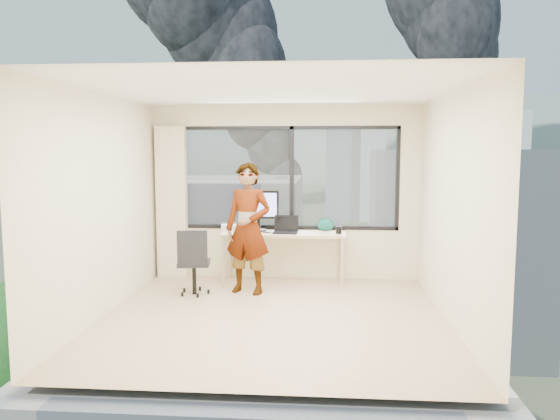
# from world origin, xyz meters

# --- Properties ---
(floor) EXTENTS (4.00, 4.00, 0.01)m
(floor) POSITION_xyz_m (0.00, 0.00, 0.00)
(floor) COLOR #D1AE88
(floor) RESTS_ON ground
(ceiling) EXTENTS (4.00, 4.00, 0.01)m
(ceiling) POSITION_xyz_m (0.00, 0.00, 2.60)
(ceiling) COLOR white
(ceiling) RESTS_ON ground
(wall_front) EXTENTS (4.00, 0.01, 2.60)m
(wall_front) POSITION_xyz_m (0.00, -2.00, 1.30)
(wall_front) COLOR beige
(wall_front) RESTS_ON ground
(wall_left) EXTENTS (0.01, 4.00, 2.60)m
(wall_left) POSITION_xyz_m (-2.00, 0.00, 1.30)
(wall_left) COLOR beige
(wall_left) RESTS_ON ground
(wall_right) EXTENTS (0.01, 4.00, 2.60)m
(wall_right) POSITION_xyz_m (2.00, 0.00, 1.30)
(wall_right) COLOR beige
(wall_right) RESTS_ON ground
(window_wall) EXTENTS (3.30, 0.16, 1.55)m
(window_wall) POSITION_xyz_m (0.05, 2.00, 1.52)
(window_wall) COLOR black
(window_wall) RESTS_ON ground
(curtain) EXTENTS (0.45, 0.14, 2.30)m
(curtain) POSITION_xyz_m (-1.72, 1.88, 1.15)
(curtain) COLOR beige
(curtain) RESTS_ON floor
(desk) EXTENTS (1.80, 0.60, 0.75)m
(desk) POSITION_xyz_m (0.00, 1.66, 0.38)
(desk) COLOR tan
(desk) RESTS_ON floor
(chair) EXTENTS (0.53, 0.53, 0.92)m
(chair) POSITION_xyz_m (-1.16, 0.92, 0.46)
(chair) COLOR black
(chair) RESTS_ON floor
(person) EXTENTS (0.75, 0.60, 1.78)m
(person) POSITION_xyz_m (-0.44, 1.06, 0.89)
(person) COLOR #2D2D33
(person) RESTS_ON floor
(monitor) EXTENTS (0.61, 0.15, 0.61)m
(monitor) POSITION_xyz_m (-0.38, 1.77, 1.05)
(monitor) COLOR black
(monitor) RESTS_ON desk
(game_console) EXTENTS (0.39, 0.35, 0.08)m
(game_console) POSITION_xyz_m (-0.80, 1.92, 0.79)
(game_console) COLOR white
(game_console) RESTS_ON desk
(laptop) EXTENTS (0.37, 0.39, 0.23)m
(laptop) POSITION_xyz_m (0.03, 1.59, 0.86)
(laptop) COLOR black
(laptop) RESTS_ON desk
(cellphone) EXTENTS (0.12, 0.08, 0.01)m
(cellphone) POSITION_xyz_m (-0.24, 1.60, 0.76)
(cellphone) COLOR black
(cellphone) RESTS_ON desk
(pen_cup) EXTENTS (0.11, 0.11, 0.10)m
(pen_cup) POSITION_xyz_m (0.80, 1.58, 0.80)
(pen_cup) COLOR black
(pen_cup) RESTS_ON desk
(handbag) EXTENTS (0.26, 0.17, 0.19)m
(handbag) POSITION_xyz_m (0.61, 1.85, 0.84)
(handbag) COLOR #0B4540
(handbag) RESTS_ON desk
(exterior_ground) EXTENTS (400.00, 400.00, 0.04)m
(exterior_ground) POSITION_xyz_m (0.00, 120.00, -14.00)
(exterior_ground) COLOR #515B3D
(exterior_ground) RESTS_ON ground
(near_bldg_a) EXTENTS (16.00, 12.00, 14.00)m
(near_bldg_a) POSITION_xyz_m (-9.00, 30.00, -7.00)
(near_bldg_a) COLOR beige
(near_bldg_a) RESTS_ON exterior_ground
(near_bldg_b) EXTENTS (14.00, 13.00, 16.00)m
(near_bldg_b) POSITION_xyz_m (12.00, 38.00, -6.00)
(near_bldg_b) COLOR silver
(near_bldg_b) RESTS_ON exterior_ground
(far_tower_a) EXTENTS (14.00, 14.00, 28.00)m
(far_tower_a) POSITION_xyz_m (-35.00, 95.00, 0.00)
(far_tower_a) COLOR silver
(far_tower_a) RESTS_ON exterior_ground
(far_tower_b) EXTENTS (13.00, 13.00, 30.00)m
(far_tower_b) POSITION_xyz_m (8.00, 120.00, 1.00)
(far_tower_b) COLOR silver
(far_tower_b) RESTS_ON exterior_ground
(far_tower_c) EXTENTS (15.00, 15.00, 26.00)m
(far_tower_c) POSITION_xyz_m (45.00, 140.00, -1.00)
(far_tower_c) COLOR silver
(far_tower_c) RESTS_ON exterior_ground
(far_tower_d) EXTENTS (16.00, 14.00, 22.00)m
(far_tower_d) POSITION_xyz_m (-60.00, 150.00, -3.00)
(far_tower_d) COLOR silver
(far_tower_d) RESTS_ON exterior_ground
(hill_a) EXTENTS (288.00, 216.00, 90.00)m
(hill_a) POSITION_xyz_m (-120.00, 320.00, -14.00)
(hill_a) COLOR slate
(hill_a) RESTS_ON exterior_ground
(hill_b) EXTENTS (300.00, 220.00, 96.00)m
(hill_b) POSITION_xyz_m (100.00, 320.00, -14.00)
(hill_b) COLOR slate
(hill_b) RESTS_ON exterior_ground
(tree_a) EXTENTS (7.00, 7.00, 8.00)m
(tree_a) POSITION_xyz_m (-16.00, 22.00, -10.00)
(tree_a) COLOR #194517
(tree_a) RESTS_ON exterior_ground
(tree_b) EXTENTS (7.60, 7.60, 9.00)m
(tree_b) POSITION_xyz_m (4.00, 18.00, -9.50)
(tree_b) COLOR #194517
(tree_b) RESTS_ON exterior_ground
(smoke_plume_a) EXTENTS (40.00, 24.00, 90.00)m
(smoke_plume_a) POSITION_xyz_m (-10.00, 150.00, 39.00)
(smoke_plume_a) COLOR black
(smoke_plume_a) RESTS_ON exterior_ground
(smoke_plume_b) EXTENTS (30.00, 18.00, 70.00)m
(smoke_plume_b) POSITION_xyz_m (55.00, 170.00, 27.00)
(smoke_plume_b) COLOR black
(smoke_plume_b) RESTS_ON exterior_ground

